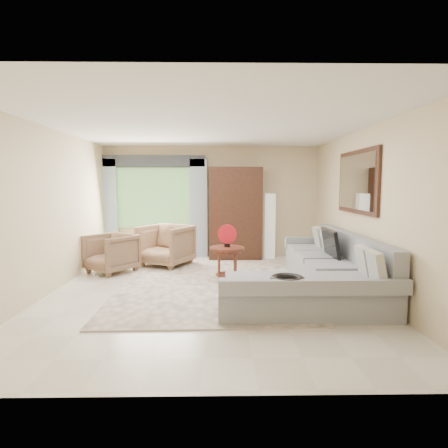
{
  "coord_description": "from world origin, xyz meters",
  "views": [
    {
      "loc": [
        0.15,
        -5.87,
        1.7
      ],
      "look_at": [
        0.25,
        0.35,
        1.05
      ],
      "focal_mm": 30.0,
      "sensor_mm": 36.0,
      "label": 1
    }
  ],
  "objects_px": {
    "armchair_left": "(111,253)",
    "armchair_right": "(166,245)",
    "potted_plant": "(116,248)",
    "armoire": "(235,213)",
    "sectional_sofa": "(323,276)",
    "floor_lamp": "(269,226)",
    "tv_screen": "(331,243)",
    "coffee_table": "(227,263)"
  },
  "relations": [
    {
      "from": "armchair_left",
      "to": "armchair_right",
      "type": "relative_size",
      "value": 0.87
    },
    {
      "from": "potted_plant",
      "to": "armoire",
      "type": "bearing_deg",
      "value": 2.42
    },
    {
      "from": "armchair_left",
      "to": "sectional_sofa",
      "type": "bearing_deg",
      "value": 15.74
    },
    {
      "from": "sectional_sofa",
      "to": "floor_lamp",
      "type": "xyz_separation_m",
      "value": [
        -0.43,
        2.96,
        0.47
      ]
    },
    {
      "from": "sectional_sofa",
      "to": "floor_lamp",
      "type": "bearing_deg",
      "value": 98.33
    },
    {
      "from": "potted_plant",
      "to": "floor_lamp",
      "type": "relative_size",
      "value": 0.34
    },
    {
      "from": "sectional_sofa",
      "to": "floor_lamp",
      "type": "relative_size",
      "value": 2.31
    },
    {
      "from": "floor_lamp",
      "to": "tv_screen",
      "type": "bearing_deg",
      "value": -74.03
    },
    {
      "from": "armchair_right",
      "to": "potted_plant",
      "type": "bearing_deg",
      "value": 178.81
    },
    {
      "from": "sectional_sofa",
      "to": "tv_screen",
      "type": "distance_m",
      "value": 0.72
    },
    {
      "from": "tv_screen",
      "to": "armchair_left",
      "type": "bearing_deg",
      "value": 165.74
    },
    {
      "from": "armoire",
      "to": "potted_plant",
      "type": "bearing_deg",
      "value": -177.58
    },
    {
      "from": "sectional_sofa",
      "to": "tv_screen",
      "type": "relative_size",
      "value": 4.68
    },
    {
      "from": "armchair_right",
      "to": "armoire",
      "type": "xyz_separation_m",
      "value": [
        1.5,
        0.8,
        0.62
      ]
    },
    {
      "from": "tv_screen",
      "to": "potted_plant",
      "type": "distance_m",
      "value": 4.83
    },
    {
      "from": "tv_screen",
      "to": "potted_plant",
      "type": "bearing_deg",
      "value": 151.85
    },
    {
      "from": "potted_plant",
      "to": "floor_lamp",
      "type": "bearing_deg",
      "value": 2.84
    },
    {
      "from": "sectional_sofa",
      "to": "potted_plant",
      "type": "height_order",
      "value": "sectional_sofa"
    },
    {
      "from": "coffee_table",
      "to": "armoire",
      "type": "bearing_deg",
      "value": 83.45
    },
    {
      "from": "armchair_left",
      "to": "armchair_right",
      "type": "height_order",
      "value": "armchair_right"
    },
    {
      "from": "armoire",
      "to": "floor_lamp",
      "type": "xyz_separation_m",
      "value": [
        0.8,
        0.06,
        -0.3
      ]
    },
    {
      "from": "armchair_right",
      "to": "armoire",
      "type": "bearing_deg",
      "value": 55.64
    },
    {
      "from": "coffee_table",
      "to": "armoire",
      "type": "xyz_separation_m",
      "value": [
        0.24,
        2.1,
        0.73
      ]
    },
    {
      "from": "tv_screen",
      "to": "floor_lamp",
      "type": "distance_m",
      "value": 2.54
    },
    {
      "from": "armchair_right",
      "to": "potted_plant",
      "type": "xyz_separation_m",
      "value": [
        -1.25,
        0.68,
        -0.18
      ]
    },
    {
      "from": "armoire",
      "to": "sectional_sofa",
      "type": "bearing_deg",
      "value": -66.94
    },
    {
      "from": "sectional_sofa",
      "to": "potted_plant",
      "type": "relative_size",
      "value": 6.71
    },
    {
      "from": "tv_screen",
      "to": "coffee_table",
      "type": "height_order",
      "value": "tv_screen"
    },
    {
      "from": "armoire",
      "to": "floor_lamp",
      "type": "distance_m",
      "value": 0.86
    },
    {
      "from": "armchair_left",
      "to": "armoire",
      "type": "xyz_separation_m",
      "value": [
        2.49,
        1.37,
        0.67
      ]
    },
    {
      "from": "sectional_sofa",
      "to": "armoire",
      "type": "bearing_deg",
      "value": 113.06
    },
    {
      "from": "floor_lamp",
      "to": "armoire",
      "type": "bearing_deg",
      "value": -175.71
    },
    {
      "from": "potted_plant",
      "to": "armchair_right",
      "type": "bearing_deg",
      "value": -28.74
    },
    {
      "from": "potted_plant",
      "to": "tv_screen",
      "type": "bearing_deg",
      "value": -28.15
    },
    {
      "from": "coffee_table",
      "to": "tv_screen",
      "type": "bearing_deg",
      "value": -9.4
    },
    {
      "from": "coffee_table",
      "to": "sectional_sofa",
      "type": "bearing_deg",
      "value": -28.49
    },
    {
      "from": "armchair_right",
      "to": "floor_lamp",
      "type": "xyz_separation_m",
      "value": [
        2.3,
        0.86,
        0.32
      ]
    },
    {
      "from": "armchair_right",
      "to": "armoire",
      "type": "distance_m",
      "value": 1.81
    },
    {
      "from": "potted_plant",
      "to": "armoire",
      "type": "xyz_separation_m",
      "value": [
        2.74,
        0.12,
        0.79
      ]
    },
    {
      "from": "tv_screen",
      "to": "armoire",
      "type": "height_order",
      "value": "armoire"
    },
    {
      "from": "armchair_left",
      "to": "armoire",
      "type": "bearing_deg",
      "value": 66.95
    },
    {
      "from": "tv_screen",
      "to": "floor_lamp",
      "type": "height_order",
      "value": "floor_lamp"
    }
  ]
}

